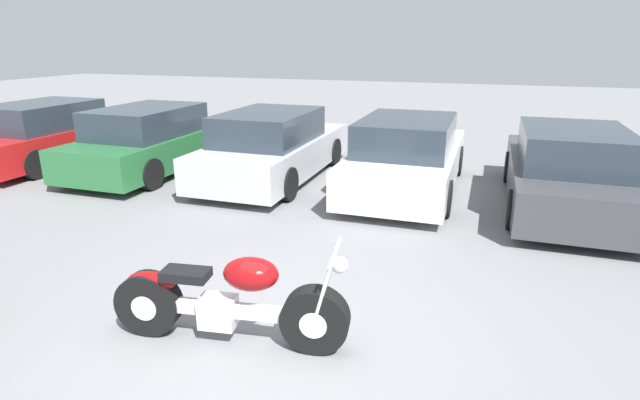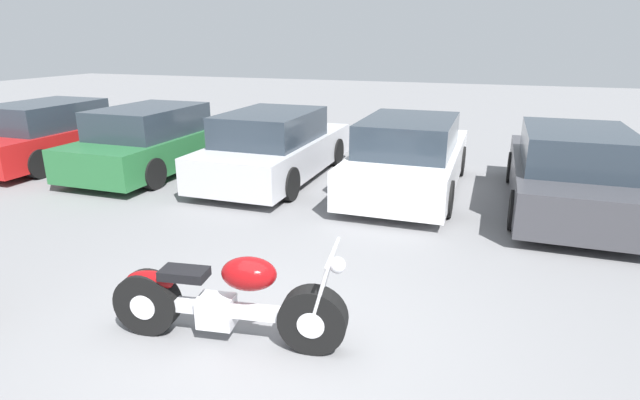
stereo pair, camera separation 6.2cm
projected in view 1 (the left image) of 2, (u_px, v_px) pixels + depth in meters
ground_plane at (267, 345)px, 4.70m from camera, size 60.00×60.00×0.00m
motorcycle at (227, 301)px, 4.66m from camera, size 2.28×0.71×1.02m
parked_car_red at (51, 134)px, 11.49m from camera, size 1.87×4.44×1.39m
parked_car_green at (154, 141)px, 10.77m from camera, size 1.87×4.44×1.39m
parked_car_silver at (273, 147)px, 10.13m from camera, size 1.87×4.44×1.39m
parked_car_white at (407, 156)px, 9.34m from camera, size 1.87×4.44×1.39m
parked_car_dark_grey at (568, 171)px, 8.30m from camera, size 1.87×4.44×1.39m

